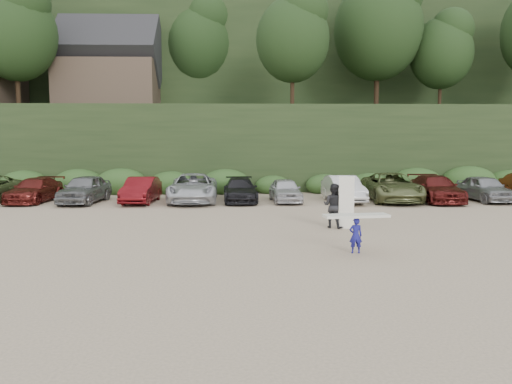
{
  "coord_description": "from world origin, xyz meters",
  "views": [
    {
      "loc": [
        -0.96,
        -18.87,
        3.62
      ],
      "look_at": [
        -0.36,
        3.0,
        1.3
      ],
      "focal_mm": 35.0,
      "sensor_mm": 36.0,
      "label": 1
    }
  ],
  "objects": [
    {
      "name": "hillside_backdrop",
      "position": [
        -0.26,
        35.93,
        11.22
      ],
      "size": [
        90.0,
        41.5,
        28.0
      ],
      "color": "black",
      "rests_on": "ground"
    },
    {
      "name": "adult_surfer",
      "position": [
        2.81,
        1.2,
        0.93
      ],
      "size": [
        1.36,
        1.06,
        2.16
      ],
      "color": "black",
      "rests_on": "ground"
    },
    {
      "name": "parked_cars",
      "position": [
        -2.01,
        9.89,
        0.76
      ],
      "size": [
        39.74,
        6.08,
        1.65
      ],
      "color": "silver",
      "rests_on": "ground"
    },
    {
      "name": "ground",
      "position": [
        0.0,
        0.0,
        0.0
      ],
      "size": [
        120.0,
        120.0,
        0.0
      ],
      "primitive_type": "plane",
      "color": "tan",
      "rests_on": "ground"
    },
    {
      "name": "child_surfer",
      "position": [
        2.65,
        -3.34,
        0.85
      ],
      "size": [
        2.14,
        0.85,
        1.25
      ],
      "color": "navy",
      "rests_on": "ground"
    }
  ]
}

